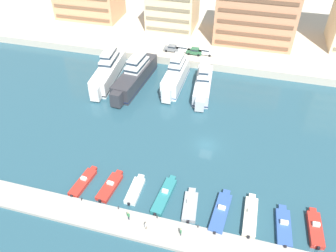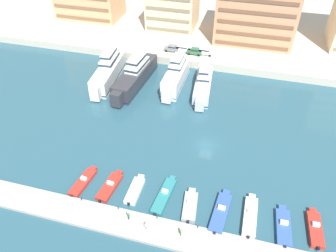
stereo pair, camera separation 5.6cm
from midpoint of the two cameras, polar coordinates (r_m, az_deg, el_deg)
ground_plane at (r=65.21m, az=6.70°, el=-3.35°), size 400.00×400.00×0.00m
quay_promenade at (r=119.72m, az=12.31°, el=17.77°), size 180.00×70.00×2.09m
pier_dock at (r=51.65m, az=2.45°, el=-18.79°), size 120.00×4.67×0.57m
yacht_white_far_left at (r=84.35m, az=-10.33°, el=9.54°), size 5.40×20.44×8.97m
yacht_charcoal_left at (r=81.58m, az=-5.78°, el=8.79°), size 5.89×21.57×8.62m
yacht_white_mid_left at (r=80.82m, az=1.34°, el=8.82°), size 4.01×17.26×8.94m
yacht_silver_center_left at (r=79.19m, az=6.12°, el=7.40°), size 5.01×17.34×7.81m
motorboat_red_far_left at (r=59.64m, az=-14.54°, el=-9.39°), size 2.61×7.39×1.22m
motorboat_red_left at (r=58.00m, az=-10.08°, el=-10.30°), size 2.74×7.32×1.21m
motorboat_white_mid_left at (r=56.91m, az=-5.75°, el=-11.01°), size 1.98×6.63×1.20m
motorboat_teal_center_left at (r=55.85m, az=-0.68°, el=-11.99°), size 2.62×8.68×1.37m
motorboat_grey_center at (r=54.68m, az=3.86°, el=-13.67°), size 2.76×6.81×1.36m
motorboat_blue_center_right at (r=54.50m, az=9.17°, el=-14.55°), size 2.87×8.84×1.44m
motorboat_cream_mid_right at (r=54.83m, az=14.09°, el=-14.97°), size 2.01×8.29×1.57m
motorboat_blue_right at (r=55.31m, az=19.43°, el=-16.15°), size 2.49×7.64×1.38m
motorboat_red_far_right at (r=56.75m, az=24.21°, el=-15.95°), size 2.27×7.20×1.48m
car_grey_far_left at (r=92.83m, az=0.65°, el=13.43°), size 4.15×2.02×1.80m
car_white_left at (r=92.64m, az=2.64°, el=13.33°), size 4.12×1.95×1.80m
car_green_mid_left at (r=91.50m, az=4.63°, el=12.88°), size 4.16×2.03×1.80m
car_white_center_left at (r=91.62m, az=6.54°, el=12.79°), size 4.12×1.95×1.80m
apartment_block_left at (r=105.81m, az=0.85°, el=20.94°), size 14.62×12.98×17.83m
apartment_block_mid_left at (r=101.38m, az=15.17°, el=18.67°), size 22.02×17.41×17.51m
pedestrian_near_edge at (r=50.73m, az=2.22°, el=-17.88°), size 0.30×0.58×1.54m
pedestrian_mid_deck at (r=51.38m, az=-3.90°, el=-16.85°), size 0.27×0.59×1.54m
pedestrian_far_side at (r=52.48m, az=-6.96°, el=-15.15°), size 0.58×0.46×1.75m
bollard_west at (r=56.64m, az=-14.89°, el=-12.18°), size 0.20×0.20×0.61m
bollard_west_mid at (r=54.40m, az=-8.68°, el=-13.86°), size 0.20×0.20×0.61m
bollard_east_mid at (r=52.86m, az=-1.94°, el=-15.49°), size 0.20×0.20×0.61m
bollard_east at (r=52.09m, az=5.22°, el=-16.97°), size 0.20×0.20×0.61m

